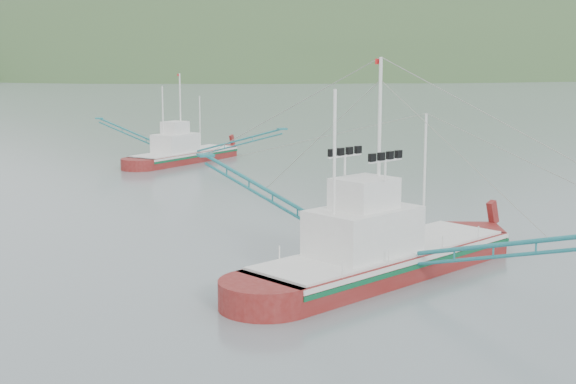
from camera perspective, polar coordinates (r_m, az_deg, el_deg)
name	(u,v)px	position (r m, az deg, el deg)	size (l,w,h in m)	color
ground	(330,273)	(40.94, 3.00, -5.74)	(1200.00, 1200.00, 0.00)	slate
main_boat	(383,229)	(40.13, 6.76, -2.61)	(16.29, 27.51, 11.66)	maroon
bg_boat_far	(183,142)	(83.59, -7.45, 3.56)	(18.20, 21.58, 9.84)	maroon
headland_right	(401,73)	(531.87, 8.06, 8.39)	(684.00, 432.00, 306.00)	#345129
ridge_distant	(50,71)	(597.96, -16.56, 8.22)	(960.00, 400.00, 240.00)	slate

